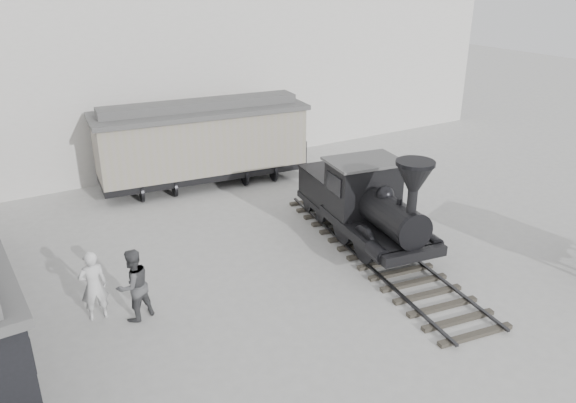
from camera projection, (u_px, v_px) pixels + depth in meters
ground at (392, 326)px, 14.04m from camera, size 90.00×90.00×0.00m
north_wall at (169, 37)px, 23.77m from camera, size 34.00×2.51×11.00m
locomotive at (368, 208)px, 17.71m from camera, size 3.55×9.96×3.44m
boxcar at (202, 141)px, 22.61m from camera, size 8.72×3.57×3.47m
visitor_a at (94, 286)px, 13.99m from camera, size 0.71×0.48×1.89m
visitor_b at (133, 285)px, 13.98m from camera, size 1.12×0.99×1.92m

